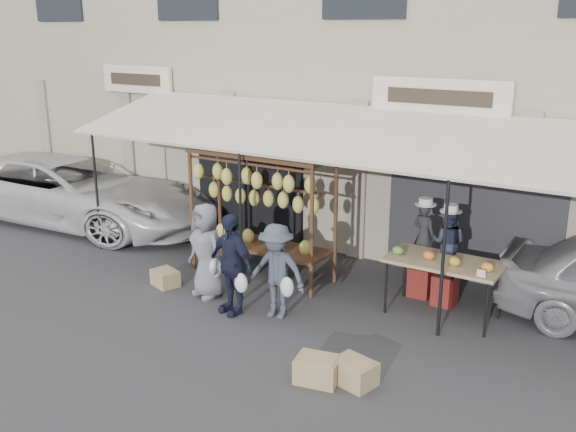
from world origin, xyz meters
name	(u,v)px	position (x,y,z in m)	size (l,w,h in m)	color
ground_plane	(250,324)	(0.00, 0.00, 0.00)	(90.00, 90.00, 0.00)	#2D2D30
shophouse	(424,57)	(0.00, 6.50, 3.65)	(24.00, 6.15, 7.30)	tan
awning	(328,133)	(0.01, 2.28, 2.57)	(10.00, 2.35, 2.92)	beige
banana_rack	(260,190)	(-0.98, 1.69, 1.56)	(2.60, 0.90, 2.24)	#331D11
produce_table	(444,263)	(2.30, 1.80, 0.86)	(1.70, 0.90, 1.04)	#9A865D
vendor_left	(424,235)	(1.75, 2.38, 1.04)	(0.40, 0.26, 1.10)	#252528
vendor_right	(448,243)	(2.21, 2.25, 1.04)	(0.53, 0.41, 1.08)	#222B43
customer_left	(206,250)	(-1.21, 0.49, 0.79)	(0.77, 0.50, 1.57)	slate
customer_mid	(231,264)	(-0.48, 0.19, 0.80)	(0.93, 0.39, 1.59)	#1B1F36
customer_right	(276,271)	(0.19, 0.43, 0.74)	(0.95, 0.55, 1.48)	#3D4351
stool_left	(421,281)	(1.75, 2.38, 0.25)	(0.35, 0.35, 0.49)	maroon
stool_right	(445,290)	(2.21, 2.25, 0.25)	(0.36, 0.36, 0.50)	maroon
crate_near_a	(318,370)	(1.66, -0.86, 0.16)	(0.53, 0.40, 0.32)	tan
crate_near_b	(354,372)	(2.07, -0.66, 0.15)	(0.51, 0.39, 0.31)	tan
crate_far	(165,278)	(-2.10, 0.42, 0.14)	(0.46, 0.35, 0.27)	tan
van	(63,174)	(-6.70, 2.11, 1.08)	(2.39, 5.19, 2.16)	silver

